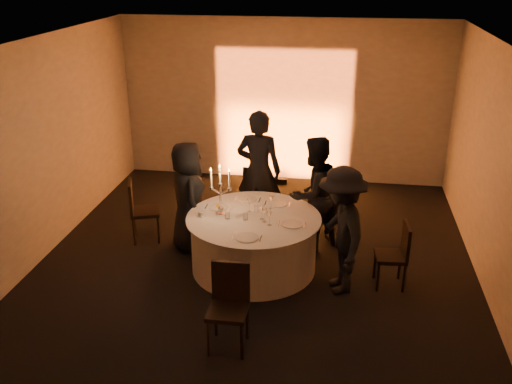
# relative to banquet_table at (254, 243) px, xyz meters

# --- Properties ---
(floor) EXTENTS (7.00, 7.00, 0.00)m
(floor) POSITION_rel_banquet_table_xyz_m (0.00, 0.00, -0.38)
(floor) COLOR black
(floor) RESTS_ON ground
(ceiling) EXTENTS (7.00, 7.00, 0.00)m
(ceiling) POSITION_rel_banquet_table_xyz_m (0.00, 0.00, 2.62)
(ceiling) COLOR white
(ceiling) RESTS_ON wall_back
(wall_back) EXTENTS (7.00, 0.00, 7.00)m
(wall_back) POSITION_rel_banquet_table_xyz_m (0.00, 3.50, 1.12)
(wall_back) COLOR #ABA59F
(wall_back) RESTS_ON floor
(wall_front) EXTENTS (7.00, 0.00, 7.00)m
(wall_front) POSITION_rel_banquet_table_xyz_m (0.00, -3.50, 1.12)
(wall_front) COLOR #ABA59F
(wall_front) RESTS_ON floor
(wall_left) EXTENTS (0.00, 7.00, 7.00)m
(wall_left) POSITION_rel_banquet_table_xyz_m (-3.00, 0.00, 1.12)
(wall_left) COLOR #ABA59F
(wall_left) RESTS_ON floor
(wall_right) EXTENTS (0.00, 7.00, 7.00)m
(wall_right) POSITION_rel_banquet_table_xyz_m (3.00, 0.00, 1.12)
(wall_right) COLOR #ABA59F
(wall_right) RESTS_ON floor
(uplighter_fixture) EXTENTS (0.25, 0.12, 0.10)m
(uplighter_fixture) POSITION_rel_banquet_table_xyz_m (0.00, 3.20, -0.33)
(uplighter_fixture) COLOR black
(uplighter_fixture) RESTS_ON floor
(banquet_table) EXTENTS (1.80, 1.80, 0.77)m
(banquet_table) POSITION_rel_banquet_table_xyz_m (0.00, 0.00, 0.00)
(banquet_table) COLOR black
(banquet_table) RESTS_ON floor
(chair_left) EXTENTS (0.53, 0.53, 0.95)m
(chair_left) POSITION_rel_banquet_table_xyz_m (-1.81, 0.58, 0.15)
(chair_left) COLOR black
(chair_left) RESTS_ON floor
(chair_back_left) EXTENTS (0.43, 0.43, 0.88)m
(chair_back_left) POSITION_rel_banquet_table_xyz_m (-0.22, 1.67, 0.11)
(chair_back_left) COLOR black
(chair_back_left) RESTS_ON floor
(chair_back_right) EXTENTS (0.61, 0.61, 0.99)m
(chair_back_right) POSITION_rel_banquet_table_xyz_m (1.08, 1.14, 0.18)
(chair_back_right) COLOR black
(chair_back_right) RESTS_ON floor
(chair_right) EXTENTS (0.41, 0.41, 0.87)m
(chair_right) POSITION_rel_banquet_table_xyz_m (1.87, -0.15, 0.10)
(chair_right) COLOR black
(chair_right) RESTS_ON floor
(chair_front) EXTENTS (0.42, 0.42, 0.96)m
(chair_front) POSITION_rel_banquet_table_xyz_m (-0.00, -1.65, 0.16)
(chair_front) COLOR black
(chair_front) RESTS_ON floor
(guest_left) EXTENTS (0.80, 0.93, 1.61)m
(guest_left) POSITION_rel_banquet_table_xyz_m (-1.03, 0.48, 0.42)
(guest_left) COLOR black
(guest_left) RESTS_ON floor
(guest_back_left) EXTENTS (0.73, 0.52, 1.89)m
(guest_back_left) POSITION_rel_banquet_table_xyz_m (-0.13, 1.29, 0.56)
(guest_back_left) COLOR black
(guest_back_left) RESTS_ON floor
(guest_back_right) EXTENTS (1.03, 1.03, 1.69)m
(guest_back_right) POSITION_rel_banquet_table_xyz_m (0.74, 0.75, 0.46)
(guest_back_right) COLOR black
(guest_back_right) RESTS_ON floor
(guest_right) EXTENTS (0.90, 1.20, 1.66)m
(guest_right) POSITION_rel_banquet_table_xyz_m (1.15, -0.35, 0.45)
(guest_right) COLOR black
(guest_right) RESTS_ON floor
(plate_left) EXTENTS (0.36, 0.27, 0.08)m
(plate_left) POSITION_rel_banquet_table_xyz_m (-0.53, 0.24, 0.40)
(plate_left) COLOR silver
(plate_left) RESTS_ON banquet_table
(plate_back_left) EXTENTS (0.36, 0.26, 0.01)m
(plate_back_left) POSITION_rel_banquet_table_xyz_m (-0.18, 0.57, 0.39)
(plate_back_left) COLOR silver
(plate_back_left) RESTS_ON banquet_table
(plate_back_right) EXTENTS (0.35, 0.28, 0.01)m
(plate_back_right) POSITION_rel_banquet_table_xyz_m (0.26, 0.48, 0.39)
(plate_back_right) COLOR silver
(plate_back_right) RESTS_ON banquet_table
(plate_right) EXTENTS (0.36, 0.28, 0.01)m
(plate_right) POSITION_rel_banquet_table_xyz_m (0.52, -0.15, 0.39)
(plate_right) COLOR silver
(plate_right) RESTS_ON banquet_table
(plate_front) EXTENTS (0.36, 0.29, 0.01)m
(plate_front) POSITION_rel_banquet_table_xyz_m (0.01, -0.61, 0.39)
(plate_front) COLOR silver
(plate_front) RESTS_ON banquet_table
(coffee_cup) EXTENTS (0.11, 0.11, 0.07)m
(coffee_cup) POSITION_rel_banquet_table_xyz_m (-0.70, -0.08, 0.42)
(coffee_cup) COLOR silver
(coffee_cup) RESTS_ON banquet_table
(candelabra) EXTENTS (0.30, 0.14, 0.72)m
(candelabra) POSITION_rel_banquet_table_xyz_m (-0.45, 0.02, 0.64)
(candelabra) COLOR white
(candelabra) RESTS_ON banquet_table
(wine_glass_a) EXTENTS (0.07, 0.07, 0.19)m
(wine_glass_a) POSITION_rel_banquet_table_xyz_m (-0.08, 0.16, 0.52)
(wine_glass_a) COLOR white
(wine_glass_a) RESTS_ON banquet_table
(wine_glass_b) EXTENTS (0.07, 0.07, 0.19)m
(wine_glass_b) POSITION_rel_banquet_table_xyz_m (0.12, -0.04, 0.52)
(wine_glass_b) COLOR white
(wine_glass_b) RESTS_ON banquet_table
(wine_glass_c) EXTENTS (0.07, 0.07, 0.19)m
(wine_glass_c) POSITION_rel_banquet_table_xyz_m (0.16, -0.12, 0.52)
(wine_glass_c) COLOR white
(wine_glass_c) RESTS_ON banquet_table
(wine_glass_d) EXTENTS (0.07, 0.07, 0.19)m
(wine_glass_d) POSITION_rel_banquet_table_xyz_m (0.20, 0.31, 0.52)
(wine_glass_d) COLOR white
(wine_glass_d) RESTS_ON banquet_table
(wine_glass_e) EXTENTS (0.07, 0.07, 0.19)m
(wine_glass_e) POSITION_rel_banquet_table_xyz_m (0.24, -0.21, 0.52)
(wine_glass_e) COLOR white
(wine_glass_e) RESTS_ON banquet_table
(tumbler_a) EXTENTS (0.07, 0.07, 0.09)m
(tumbler_a) POSITION_rel_banquet_table_xyz_m (-0.34, -0.10, 0.43)
(tumbler_a) COLOR white
(tumbler_a) RESTS_ON banquet_table
(tumbler_b) EXTENTS (0.07, 0.07, 0.09)m
(tumbler_b) POSITION_rel_banquet_table_xyz_m (0.00, 0.18, 0.43)
(tumbler_b) COLOR white
(tumbler_b) RESTS_ON banquet_table
(tumbler_c) EXTENTS (0.07, 0.07, 0.09)m
(tumbler_c) POSITION_rel_banquet_table_xyz_m (-0.09, -0.10, 0.43)
(tumbler_c) COLOR white
(tumbler_c) RESTS_ON banquet_table
(tumbler_d) EXTENTS (0.07, 0.07, 0.09)m
(tumbler_d) POSITION_rel_banquet_table_xyz_m (0.18, 0.12, 0.43)
(tumbler_d) COLOR white
(tumbler_d) RESTS_ON banquet_table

